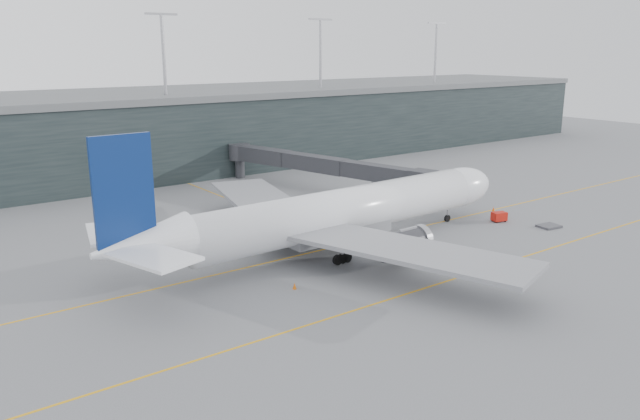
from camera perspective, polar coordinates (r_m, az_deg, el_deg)
ground at (r=76.94m, az=-2.51°, el=-3.13°), size 320.00×320.00×0.00m
taxiline_a at (r=73.82m, az=-0.76°, el=-3.88°), size 160.00×0.25×0.02m
taxiline_b at (r=62.37m, az=7.97°, el=-7.59°), size 160.00×0.25×0.02m
taxiline_lead_main at (r=95.84m, az=-6.76°, el=0.37°), size 0.25×60.00×0.02m
terminal at (r=126.62m, az=-17.57°, el=6.76°), size 240.00×36.00×29.00m
main_aircraft at (r=73.79m, az=1.80°, el=-0.27°), size 56.88×53.54×15.97m
jet_bridge at (r=105.91m, az=-0.69°, el=4.44°), size 12.50×42.97×6.32m
gse_cart at (r=89.98m, az=16.06°, el=-0.57°), size 2.24×1.73×1.35m
baggage_dolly at (r=89.41m, az=20.20°, el=-1.39°), size 3.08×2.59×0.28m
uld_a at (r=81.32m, az=-9.70°, el=-1.72°), size 2.18×2.00×1.61m
uld_b at (r=85.01m, az=-9.45°, el=-0.95°), size 2.15×1.84×1.73m
uld_c at (r=84.53m, az=-6.78°, el=-0.98°), size 2.09×1.84×1.63m
cone_nose at (r=95.61m, az=15.58°, el=0.09°), size 0.43×0.43×0.68m
cone_wing_stbd at (r=70.47m, az=13.64°, el=-4.89°), size 0.50×0.50×0.80m
cone_wing_port at (r=88.69m, az=-1.82°, el=-0.45°), size 0.49×0.49×0.77m
cone_tail at (r=62.86m, az=-2.34°, el=-6.95°), size 0.42×0.42×0.66m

